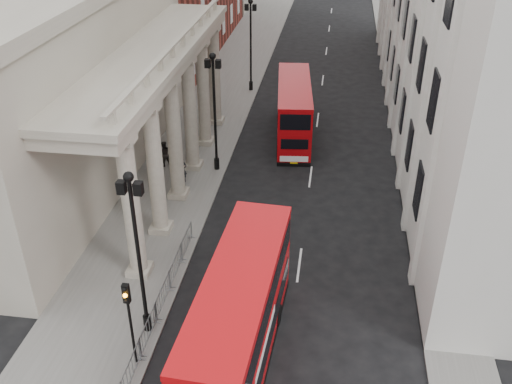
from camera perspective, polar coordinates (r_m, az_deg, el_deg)
name	(u,v)px	position (r m, az deg, el deg)	size (l,w,h in m)	color
sidewalk_west	(213,113)	(49.66, -4.32, 7.86)	(6.00, 140.00, 0.12)	slate
sidewalk_east	(409,124)	(49.02, 15.02, 6.56)	(3.00, 140.00, 0.12)	slate
kerb	(247,115)	(49.14, -0.93, 7.70)	(0.20, 140.00, 0.14)	slate
portico_building	(57,92)	(39.43, -19.27, 9.38)	(9.00, 28.00, 12.00)	gray
lamp_post_south	(137,245)	(24.75, -11.79, -5.23)	(1.05, 0.44, 8.32)	black
lamp_post_mid	(214,105)	(38.31, -4.17, 8.67)	(1.05, 0.44, 8.32)	black
lamp_post_north	(251,39)	(53.24, -0.53, 15.03)	(1.05, 0.44, 8.32)	black
traffic_light	(129,310)	(24.37, -12.63, -11.43)	(0.28, 0.33, 4.30)	black
crowd_barriers	(140,349)	(26.14, -11.52, -15.12)	(0.50, 18.75, 1.10)	gray
bus_near	(239,318)	(24.39, -1.67, -12.45)	(3.26, 11.13, 4.75)	red
bus_far	(294,110)	(44.44, 3.80, 8.20)	(3.44, 10.34, 4.38)	#A6070B
pedestrian_a	(182,170)	(38.54, -7.40, 2.23)	(0.65, 0.43, 1.79)	black
pedestrian_b	(164,154)	(40.74, -9.19, 3.80)	(0.91, 0.71, 1.88)	black
pedestrian_c	(157,176)	(38.22, -9.86, 1.63)	(0.80, 0.52, 1.63)	black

